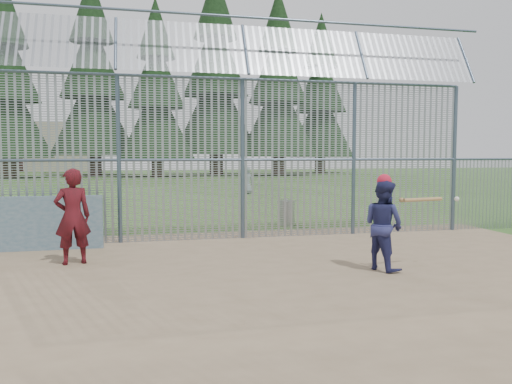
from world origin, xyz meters
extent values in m
plane|color=#2D511E|center=(0.00, 0.00, 0.00)|extent=(120.00, 120.00, 0.00)
cube|color=#756047|center=(0.00, -0.50, 0.01)|extent=(14.00, 10.00, 0.02)
cube|color=#38566B|center=(-4.60, 2.90, 0.62)|extent=(2.50, 0.12, 1.20)
imported|color=navy|center=(1.83, -0.48, 0.85)|extent=(0.87, 0.97, 1.65)
imported|color=maroon|center=(-3.79, 1.29, 0.95)|extent=(0.77, 0.60, 1.85)
imported|color=gray|center=(3.05, 17.50, 0.75)|extent=(0.84, 0.67, 1.49)
sphere|color=#B81831|center=(1.83, -0.48, 1.65)|extent=(0.26, 0.26, 0.26)
cylinder|color=#AA7F4C|center=(2.53, -0.63, 1.32)|extent=(0.85, 0.20, 0.07)
sphere|color=#AA7F4C|center=(2.10, -0.63, 1.32)|extent=(0.09, 0.09, 0.09)
sphere|color=white|center=(3.21, -0.66, 1.31)|extent=(0.09, 0.09, 0.09)
cylinder|color=gray|center=(1.75, 5.58, 0.35)|extent=(0.52, 0.52, 0.70)
cylinder|color=#9EA0A5|center=(1.75, 5.58, 0.72)|extent=(0.56, 0.56, 0.05)
sphere|color=#9EA0A5|center=(1.75, 5.58, 0.77)|extent=(0.10, 0.10, 0.10)
cube|color=slate|center=(-5.53, 7.79, 0.35)|extent=(0.06, 0.90, 0.70)
cylinder|color=#47566B|center=(-3.00, 3.50, 2.00)|extent=(0.10, 0.10, 4.00)
cylinder|color=#47566B|center=(0.00, 3.50, 2.00)|extent=(0.10, 0.10, 4.00)
cylinder|color=#47566B|center=(3.00, 3.50, 2.00)|extent=(0.10, 0.10, 4.00)
cylinder|color=#47566B|center=(6.00, 3.50, 2.00)|extent=(0.10, 0.10, 4.00)
cylinder|color=#47566B|center=(0.00, 3.50, 4.00)|extent=(12.00, 0.07, 0.07)
cylinder|color=#47566B|center=(0.00, 3.50, 2.00)|extent=(12.00, 0.06, 0.06)
cube|color=gray|center=(0.00, 3.50, 2.00)|extent=(12.00, 0.02, 4.00)
cube|color=gray|center=(0.00, 3.12, 4.65)|extent=(12.00, 0.77, 1.31)
cylinder|color=#47566B|center=(6.00, 3.50, 1.00)|extent=(0.08, 0.08, 2.00)
cylinder|color=#332319|center=(-14.00, 40.00, 1.53)|extent=(1.19, 1.19, 3.06)
cone|color=black|center=(-14.00, 40.00, 10.20)|extent=(7.48, 7.48, 13.94)
cylinder|color=#332319|center=(-7.00, 43.00, 1.71)|extent=(1.33, 1.33, 3.42)
cone|color=black|center=(-7.00, 43.00, 11.40)|extent=(8.36, 8.36, 15.58)
cylinder|color=#332319|center=(-1.00, 39.00, 1.44)|extent=(1.12, 1.12, 2.88)
cone|color=black|center=(-1.00, 39.00, 9.60)|extent=(7.04, 7.04, 13.12)
cylinder|color=#332319|center=(5.00, 42.00, 1.80)|extent=(1.40, 1.40, 3.60)
cone|color=black|center=(5.00, 42.00, 12.00)|extent=(8.80, 8.80, 16.40)
cylinder|color=#332319|center=(11.00, 40.00, 1.62)|extent=(1.26, 1.26, 3.24)
cone|color=black|center=(11.00, 40.00, 10.80)|extent=(7.92, 7.92, 14.76)
cylinder|color=#332319|center=(17.00, 44.00, 1.53)|extent=(1.19, 1.19, 3.06)
cone|color=black|center=(17.00, 44.00, 10.20)|extent=(7.48, 7.48, 13.94)
cube|color=#B2A58C|center=(-12.00, 58.00, 3.00)|extent=(8.00, 7.00, 6.00)
camera|label=1|loc=(-2.48, -8.78, 2.15)|focal=35.00mm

